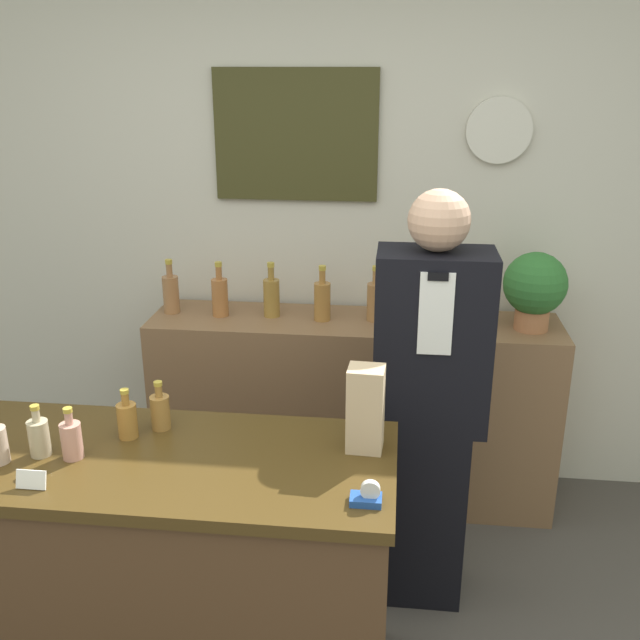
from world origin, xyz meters
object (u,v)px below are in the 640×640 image
object	(u,v)px
potted_plant	(535,287)
shopkeeper	(428,409)
tape_dispenser	(367,496)
paper_bag	(366,409)

from	to	relation	value
potted_plant	shopkeeper	bearing A→B (deg)	-125.44
shopkeeper	tape_dispenser	world-z (taller)	shopkeeper
shopkeeper	potted_plant	xyz separation A→B (m)	(0.48, 0.67, 0.30)
paper_bag	tape_dispenser	bearing A→B (deg)	-85.47
shopkeeper	potted_plant	distance (m)	0.87
shopkeeper	potted_plant	world-z (taller)	shopkeeper
potted_plant	paper_bag	size ratio (longest dim) A/B	1.27
shopkeeper	tape_dispenser	size ratio (longest dim) A/B	18.57
tape_dispenser	potted_plant	bearing A→B (deg)	64.62
potted_plant	paper_bag	bearing A→B (deg)	-122.07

